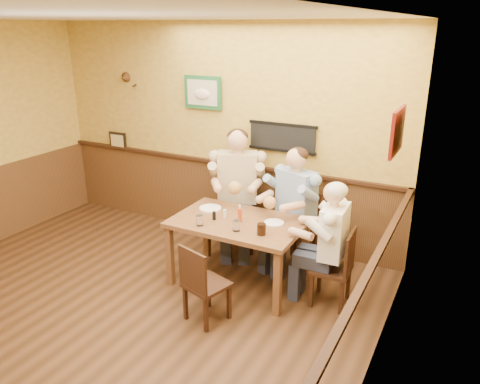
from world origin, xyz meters
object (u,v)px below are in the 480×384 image
object	(u,v)px
pepper_shaker	(214,216)
chair_near_side	(207,283)
cola_tumbler	(261,229)
chair_right_end	(332,267)
chair_back_left	(238,212)
water_glass_mid	(236,226)
hot_sauce_bottle	(240,214)
chair_back_right	(295,230)
diner_blue_polo	(296,214)
diner_tan_shirt	(238,197)
salt_shaker	(225,214)
dining_table	(238,228)
diner_white_elder	(333,251)
water_glass_left	(200,221)

from	to	relation	value
pepper_shaker	chair_near_side	bearing A→B (deg)	-65.74
cola_tumbler	chair_right_end	bearing A→B (deg)	22.50
chair_back_left	pepper_shaker	xyz separation A→B (m)	(0.17, -0.86, 0.30)
water_glass_mid	hot_sauce_bottle	distance (m)	0.24
hot_sauce_bottle	chair_back_right	bearing A→B (deg)	61.25
diner_blue_polo	hot_sauce_bottle	size ratio (longest dim) A/B	7.72
diner_tan_shirt	hot_sauce_bottle	world-z (taller)	diner_tan_shirt
salt_shaker	diner_tan_shirt	bearing A→B (deg)	107.57
dining_table	diner_white_elder	world-z (taller)	diner_white_elder
chair_near_side	water_glass_left	world-z (taller)	water_glass_left
chair_near_side	diner_white_elder	distance (m)	1.30
chair_near_side	pepper_shaker	distance (m)	0.83
chair_back_right	salt_shaker	world-z (taller)	chair_back_right
chair_back_left	diner_tan_shirt	distance (m)	0.21
diner_blue_polo	cola_tumbler	distance (m)	0.89
chair_back_right	chair_back_left	bearing A→B (deg)	-166.62
chair_right_end	salt_shaker	world-z (taller)	salt_shaker
diner_blue_polo	cola_tumbler	world-z (taller)	diner_blue_polo
dining_table	water_glass_mid	size ratio (longest dim) A/B	12.28
chair_back_right	diner_blue_polo	distance (m)	0.20
chair_back_right	diner_white_elder	distance (m)	0.88
cola_tumbler	hot_sauce_bottle	xyz separation A→B (m)	(-0.34, 0.19, 0.03)
diner_tan_shirt	chair_back_left	bearing A→B (deg)	-23.54
chair_right_end	diner_blue_polo	world-z (taller)	diner_blue_polo
diner_tan_shirt	pepper_shaker	size ratio (longest dim) A/B	15.03
salt_shaker	water_glass_left	bearing A→B (deg)	-112.92
water_glass_mid	salt_shaker	distance (m)	0.37
chair_near_side	hot_sauce_bottle	world-z (taller)	hot_sauce_bottle
cola_tumbler	diner_blue_polo	bearing A→B (deg)	87.82
chair_back_right	chair_near_side	bearing A→B (deg)	-83.59
diner_white_elder	hot_sauce_bottle	world-z (taller)	diner_white_elder
chair_back_right	chair_near_side	world-z (taller)	chair_back_right
water_glass_left	pepper_shaker	size ratio (longest dim) A/B	1.19
diner_blue_polo	chair_near_side	bearing A→B (deg)	-83.59
water_glass_left	hot_sauce_bottle	bearing A→B (deg)	41.04
dining_table	cola_tumbler	world-z (taller)	cola_tumbler
diner_white_elder	hot_sauce_bottle	distance (m)	1.04
dining_table	diner_tan_shirt	xyz separation A→B (m)	(-0.41, 0.76, 0.05)
chair_back_left	cola_tumbler	distance (m)	1.29
chair_back_right	salt_shaker	distance (m)	0.94
chair_right_end	pepper_shaker	world-z (taller)	pepper_shaker
chair_right_end	chair_near_side	bearing A→B (deg)	-52.36
diner_white_elder	diner_blue_polo	bearing A→B (deg)	-136.34
diner_blue_polo	diner_tan_shirt	bearing A→B (deg)	-166.62
water_glass_left	diner_white_elder	bearing A→B (deg)	15.41
water_glass_mid	hot_sauce_bottle	bearing A→B (deg)	108.87
chair_back_right	diner_blue_polo	size ratio (longest dim) A/B	0.70
dining_table	diner_white_elder	size ratio (longest dim) A/B	1.18
chair_back_right	chair_right_end	xyz separation A→B (m)	(0.63, -0.60, -0.04)
dining_table	diner_tan_shirt	size ratio (longest dim) A/B	0.99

